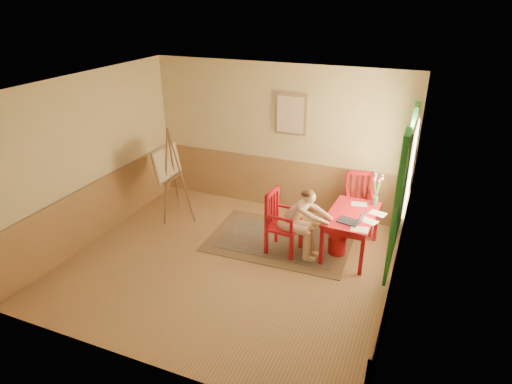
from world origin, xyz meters
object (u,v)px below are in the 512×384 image
at_px(laptop, 353,220).
at_px(easel, 169,166).
at_px(chair_back, 359,202).
at_px(chair_left, 281,222).
at_px(figure, 299,219).
at_px(table, 352,218).

height_order(laptop, easel, easel).
height_order(chair_back, easel, easel).
relative_size(chair_left, chair_back, 1.01).
distance_m(figure, easel, 2.64).
height_order(chair_back, figure, figure).
relative_size(chair_left, easel, 0.60).
relative_size(table, figure, 1.03).
bearing_deg(laptop, easel, 175.39).
distance_m(chair_left, figure, 0.33).
height_order(chair_left, laptop, chair_left).
xyz_separation_m(chair_left, easel, (-2.29, 0.33, 0.51)).
bearing_deg(laptop, table, 102.05).
xyz_separation_m(table, figure, (-0.76, -0.40, 0.03)).
distance_m(chair_back, figure, 1.45).
bearing_deg(figure, chair_left, 175.06).
relative_size(table, chair_left, 1.15).
bearing_deg(figure, laptop, 5.83).
bearing_deg(laptop, chair_left, -177.05).
distance_m(chair_left, easel, 2.37).
bearing_deg(table, figure, -152.06).
height_order(figure, laptop, figure).
xyz_separation_m(figure, laptop, (0.83, 0.08, 0.11)).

